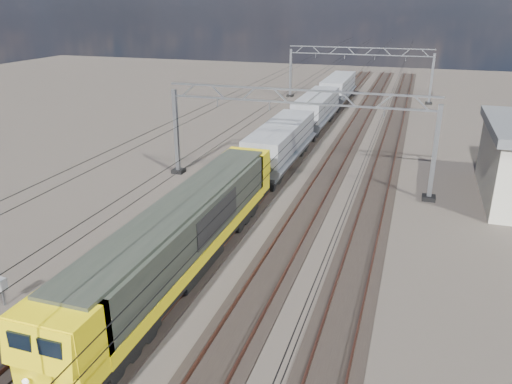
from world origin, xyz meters
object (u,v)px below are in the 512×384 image
(catenary_gantry_mid, at_px, (296,134))
(hopper_wagon_lead, at_px, (281,142))
(locomotive, at_px, (185,232))
(trackside_cabinet, at_px, (1,285))
(hopper_wagon_mid, at_px, (316,109))
(hopper_wagon_third, at_px, (338,88))
(catenary_gantry_far, at_px, (359,72))

(catenary_gantry_mid, xyz_separation_m, hopper_wagon_lead, (-2.00, 3.42, -1.67))
(locomotive, bearing_deg, trackside_cabinet, -142.99)
(hopper_wagon_lead, bearing_deg, hopper_wagon_mid, 90.00)
(locomotive, relative_size, hopper_wagon_mid, 1.62)
(catenary_gantry_mid, bearing_deg, trackside_cabinet, -114.14)
(locomotive, height_order, hopper_wagon_third, locomotive)
(catenary_gantry_far, bearing_deg, trackside_cabinet, -98.88)
(catenary_gantry_mid, height_order, hopper_wagon_third, catenary_gantry_mid)
(catenary_gantry_far, relative_size, hopper_wagon_lead, 1.53)
(catenary_gantry_far, bearing_deg, hopper_wagon_mid, -96.21)
(catenary_gantry_mid, distance_m, catenary_gantry_far, 36.00)
(locomotive, xyz_separation_m, hopper_wagon_third, (-0.00, 46.10, -0.09))
(catenary_gantry_far, bearing_deg, catenary_gantry_mid, -90.00)
(locomotive, bearing_deg, hopper_wagon_mid, 90.00)
(catenary_gantry_far, xyz_separation_m, hopper_wagon_third, (-2.00, -4.18, -1.67))
(hopper_wagon_mid, height_order, trackside_cabinet, hopper_wagon_mid)
(locomotive, distance_m, trackside_cabinet, 8.41)
(catenary_gantry_mid, height_order, catenary_gantry_far, same)
(hopper_wagon_third, relative_size, trackside_cabinet, 9.56)
(locomotive, distance_m, hopper_wagon_mid, 31.90)
(hopper_wagon_mid, distance_m, hopper_wagon_third, 14.20)
(locomotive, height_order, hopper_wagon_mid, locomotive)
(catenary_gantry_mid, height_order, trackside_cabinet, catenary_gantry_mid)
(catenary_gantry_far, distance_m, hopper_wagon_mid, 18.56)
(hopper_wagon_third, height_order, trackside_cabinet, hopper_wagon_third)
(hopper_wagon_lead, relative_size, trackside_cabinet, 9.56)
(locomotive, xyz_separation_m, trackside_cabinet, (-6.64, -5.00, -1.29))
(locomotive, height_order, trackside_cabinet, locomotive)
(hopper_wagon_mid, distance_m, trackside_cabinet, 37.51)
(hopper_wagon_lead, bearing_deg, trackside_cabinet, -106.30)
(catenary_gantry_mid, distance_m, hopper_wagon_third, 31.93)
(hopper_wagon_third, bearing_deg, catenary_gantry_far, 64.40)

